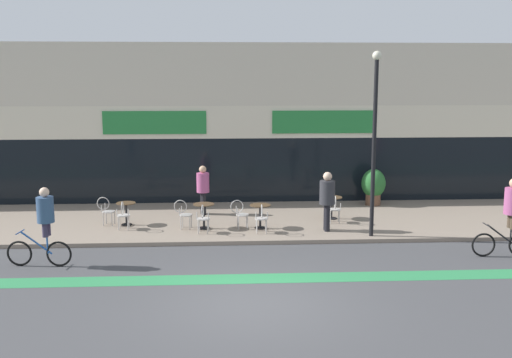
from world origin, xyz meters
The scene contains 21 objects.
ground_plane centered at (0.00, 0.00, 0.00)m, with size 120.00×120.00×0.00m, color #424244.
sidewalk_slab centered at (0.00, 7.25, 0.06)m, with size 40.00×5.50×0.12m, color gray.
storefront_facade centered at (0.00, 11.97, 2.99)m, with size 40.00×4.06×6.00m.
bike_lane_stripe centered at (0.00, 1.58, 0.00)m, with size 36.00×0.70×0.01m, color #2D844C.
bistro_table_0 centered at (-3.69, 6.64, 0.62)m, with size 0.61×0.61×0.72m.
bistro_table_1 centered at (-1.22, 6.05, 0.67)m, with size 0.65×0.65×0.78m.
bistro_table_2 centered at (0.52, 5.98, 0.64)m, with size 0.65×0.65×0.74m.
bistro_table_3 centered at (2.96, 7.11, 0.64)m, with size 0.69×0.69×0.74m.
cafe_chair_0_near centered at (-3.69, 6.02, 0.64)m, with size 0.41×0.58×0.90m.
cafe_chair_0_side centered at (-4.32, 6.65, 0.64)m, with size 0.60×0.45×0.90m.
cafe_chair_1_near centered at (-1.23, 5.43, 0.64)m, with size 0.43×0.59×0.90m.
cafe_chair_1_side centered at (-1.85, 6.06, 0.64)m, with size 0.60×0.45×0.90m.
cafe_chair_2_near centered at (0.52, 5.36, 0.64)m, with size 0.40×0.58×0.90m.
cafe_chair_2_side centered at (-0.11, 5.97, 0.64)m, with size 0.59×0.44×0.90m.
cafe_chair_3_near centered at (2.95, 6.49, 0.64)m, with size 0.44×0.59×0.90m.
planter_pot centered at (4.88, 9.21, 0.84)m, with size 0.88×0.88×1.33m.
lamp_post centered at (3.74, 4.88, 3.20)m, with size 0.26×0.26×5.36m.
cyclist_0 centered at (-5.13, 2.84, 1.18)m, with size 1.67×0.54×2.04m.
cyclist_1 centered at (6.99, 3.02, 1.27)m, with size 1.65×0.49×2.12m.
pedestrian_near_end centered at (-1.31, 8.03, 1.11)m, with size 0.53×0.53×1.67m.
pedestrian_far_end centered at (2.53, 5.56, 1.20)m, with size 0.47×0.47×1.81m.
Camera 1 is at (-0.63, -12.06, 4.72)m, focal length 42.00 mm.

